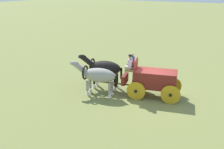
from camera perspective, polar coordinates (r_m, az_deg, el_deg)
The scene contains 4 objects.
ground_plane at distance 16.95m, azimuth 9.38°, elevation -4.93°, with size 220.00×220.00×0.00m, color olive.
show_wagon at distance 16.52m, azimuth 9.03°, elevation -1.04°, with size 5.61×2.54×2.79m.
draft_horse_near at distance 16.65m, azimuth -3.29°, elevation -0.26°, with size 3.16×1.52×2.18m.
draft_horse_off at distance 17.78m, azimuth -1.86°, elevation 1.37°, with size 3.15×1.58×2.29m.
Camera 1 is at (-6.03, 14.31, 6.80)m, focal length 40.90 mm.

